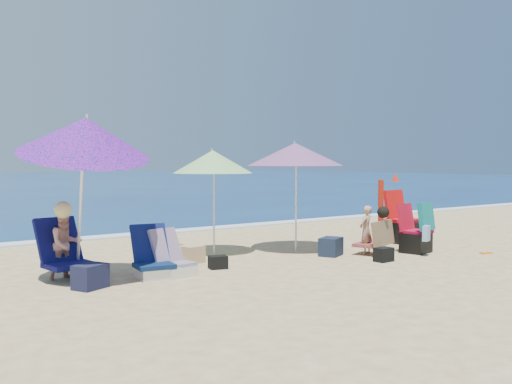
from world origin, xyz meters
TOP-DOWN VIEW (x-y plane):
  - ground at (0.00, 0.00)m, footprint 120.00×120.00m
  - foam at (0.00, 5.10)m, footprint 120.00×0.50m
  - umbrella_turquoise at (0.89, 1.45)m, footprint 1.92×1.92m
  - umbrella_striped at (-0.48, 2.00)m, footprint 1.59×1.59m
  - umbrella_blue at (-3.04, 1.01)m, footprint 1.88×1.94m
  - furled_umbrella at (2.66, 0.96)m, footprint 0.28×0.40m
  - chair_navy at (-2.18, 0.79)m, footprint 0.62×0.70m
  - chair_rainbow at (-1.92, 0.74)m, footprint 0.54×0.65m
  - camp_chair_left at (3.25, 0.91)m, footprint 0.64×0.70m
  - camp_chair_right at (2.44, 0.02)m, footprint 0.62×0.76m
  - person_center at (1.66, 0.31)m, footprint 0.66×0.71m
  - person_left at (-3.20, 1.41)m, footprint 0.68×0.77m
  - bag_navy_a at (-3.14, 0.62)m, footprint 0.47×0.42m
  - bag_black_a at (-1.14, 0.81)m, footprint 0.31×0.26m
  - bag_tan at (-1.18, 1.45)m, footprint 0.33×0.25m
  - bag_navy_b at (1.03, 0.68)m, footprint 0.50×0.45m
  - bag_black_b at (1.30, -0.24)m, footprint 0.30×0.21m
  - orange_item at (3.31, -0.76)m, footprint 0.22×0.15m

SIDE VIEW (x-z plane):
  - ground at x=0.00m, z-range 0.00..0.00m
  - orange_item at x=3.31m, z-range 0.00..0.03m
  - foam at x=0.00m, z-range 0.00..0.04m
  - bag_black_a at x=-1.14m, z-range 0.00..0.19m
  - bag_black_b at x=1.30m, z-range 0.00..0.22m
  - bag_tan at x=-1.18m, z-range 0.00..0.27m
  - bag_navy_a at x=-3.14m, z-range 0.00..0.31m
  - bag_navy_b at x=1.03m, z-range 0.00..0.31m
  - chair_rainbow at x=-1.92m, z-range -0.15..0.49m
  - chair_navy at x=-2.18m, z-range -0.17..0.54m
  - camp_chair_left at x=3.25m, z-range -0.21..0.82m
  - camp_chair_right at x=2.44m, z-range -0.12..0.77m
  - person_center at x=1.66m, z-range -0.01..0.83m
  - person_left at x=-3.20m, z-range -0.05..1.01m
  - furled_umbrella at x=2.66m, z-range 0.07..1.43m
  - umbrella_striped at x=-0.48m, z-range 0.67..2.48m
  - umbrella_turquoise at x=0.89m, z-range 0.74..2.68m
  - umbrella_blue at x=-3.04m, z-range 0.74..3.06m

